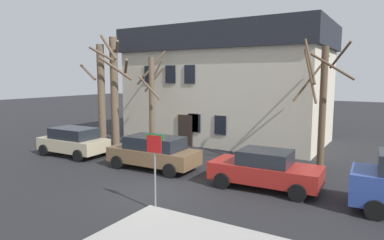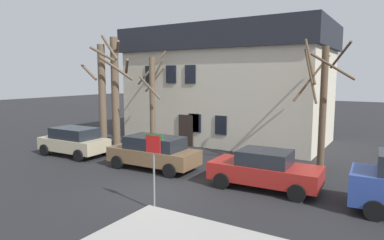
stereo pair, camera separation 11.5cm
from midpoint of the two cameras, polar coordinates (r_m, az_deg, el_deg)
name	(u,v)px [view 2 (the right image)]	position (r m, az deg, el deg)	size (l,w,h in m)	color
ground_plane	(154,191)	(14.26, -6.21, -11.80)	(120.00, 120.00, 0.00)	#262628
building_main	(227,84)	(25.22, 6.06, 6.02)	(14.27, 7.65, 8.08)	beige
tree_bare_near	(103,92)	(23.88, -14.60, 4.63)	(2.78, 2.82, 7.00)	brown
tree_bare_mid	(115,89)	(23.84, -12.55, 5.14)	(2.06, 2.79, 7.39)	brown
tree_bare_far	(152,99)	(22.22, -6.48, 3.51)	(2.31, 2.32, 6.38)	brown
tree_bare_end	(322,101)	(17.73, 21.11, 2.92)	(2.90, 2.91, 6.51)	brown
car_beige_wagon	(74,141)	(21.32, -18.99, -3.33)	(4.26, 2.19, 1.66)	#C6B793
car_brown_wagon	(154,152)	(17.37, -6.21, -5.33)	(4.71, 2.17, 1.66)	brown
car_red_sedan	(265,169)	(14.63, 12.28, -8.08)	(4.58, 2.20, 1.62)	#AD231E
street_sign_pole	(154,157)	(11.89, -6.16, -6.20)	(0.76, 0.07, 2.69)	slate
bicycle_leaning	(134,148)	(20.94, -9.45, -4.61)	(1.72, 0.40, 1.03)	black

